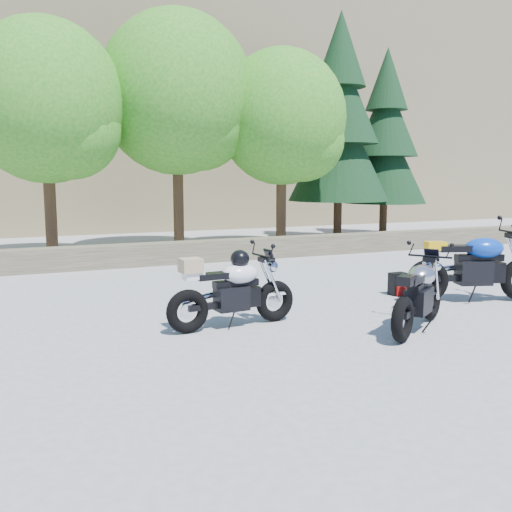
{
  "coord_description": "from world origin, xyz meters",
  "views": [
    {
      "loc": [
        -3.48,
        -7.39,
        2.04
      ],
      "look_at": [
        0.2,
        1.0,
        0.75
      ],
      "focal_mm": 40.0,
      "sensor_mm": 36.0,
      "label": 1
    }
  ],
  "objects_px": {
    "silver_bike": "(419,296)",
    "backpack": "(398,284)",
    "white_bike": "(232,290)",
    "blue_bike": "(476,268)"
  },
  "relations": [
    {
      "from": "white_bike",
      "to": "blue_bike",
      "type": "xyz_separation_m",
      "value": [
        4.21,
        -0.11,
        0.04
      ]
    },
    {
      "from": "silver_bike",
      "to": "blue_bike",
      "type": "bearing_deg",
      "value": -7.25
    },
    {
      "from": "blue_bike",
      "to": "backpack",
      "type": "xyz_separation_m",
      "value": [
        -0.82,
        0.93,
        -0.37
      ]
    },
    {
      "from": "blue_bike",
      "to": "backpack",
      "type": "relative_size",
      "value": 5.77
    },
    {
      "from": "silver_bike",
      "to": "white_bike",
      "type": "xyz_separation_m",
      "value": [
        -2.21,
        1.13,
        0.05
      ]
    },
    {
      "from": "silver_bike",
      "to": "backpack",
      "type": "xyz_separation_m",
      "value": [
        1.18,
        1.96,
        -0.28
      ]
    },
    {
      "from": "silver_bike",
      "to": "backpack",
      "type": "bearing_deg",
      "value": 24.59
    },
    {
      "from": "silver_bike",
      "to": "white_bike",
      "type": "relative_size",
      "value": 0.86
    },
    {
      "from": "white_bike",
      "to": "backpack",
      "type": "height_order",
      "value": "white_bike"
    },
    {
      "from": "white_bike",
      "to": "blue_bike",
      "type": "height_order",
      "value": "blue_bike"
    }
  ]
}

